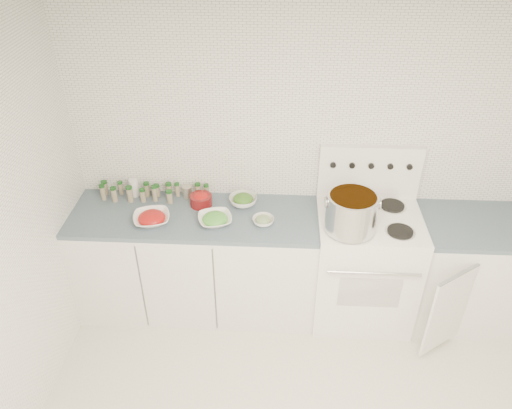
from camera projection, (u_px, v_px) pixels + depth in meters
name	position (u px, v px, depth m)	size (l,w,h in m)	color
room_walls	(319.00, 253.00, 2.32)	(3.54, 3.04, 2.52)	white
counter_left	(198.00, 261.00, 3.96)	(1.85, 0.62, 0.90)	white
stove	(363.00, 263.00, 3.88)	(0.76, 0.70, 1.36)	white
counter_right	(469.00, 271.00, 3.87)	(0.89, 0.86, 0.90)	white
stock_pot	(351.00, 211.00, 3.42)	(0.37, 0.35, 0.27)	silver
bowl_tomato	(152.00, 218.00, 3.61)	(0.32, 0.32, 0.09)	white
bowl_snowpea	(215.00, 219.00, 3.61)	(0.30, 0.30, 0.08)	white
bowl_broccoli	(243.00, 200.00, 3.81)	(0.27, 0.27, 0.09)	white
bowl_zucchini	(263.00, 220.00, 3.60)	(0.17, 0.17, 0.06)	white
bowl_pepper	(201.00, 199.00, 3.79)	(0.17, 0.17, 0.11)	maroon
salt_canister	(134.00, 188.00, 3.89)	(0.07, 0.07, 0.14)	white
tin_can	(187.00, 192.00, 3.88)	(0.07, 0.07, 0.10)	#AAA28F
spice_cluster	(148.00, 191.00, 3.87)	(0.85, 0.15, 0.14)	gray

